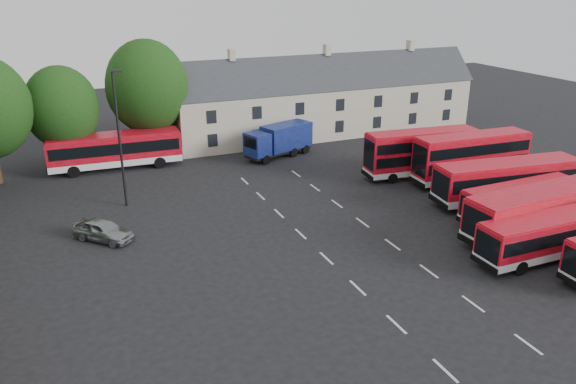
{
  "coord_description": "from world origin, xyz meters",
  "views": [
    {
      "loc": [
        -14.93,
        -26.51,
        16.77
      ],
      "look_at": [
        0.18,
        8.66,
        2.2
      ],
      "focal_mm": 35.0,
      "sensor_mm": 36.0,
      "label": 1
    }
  ],
  "objects_px": {
    "silver_car": "(103,230)",
    "bus_dd_south": "(471,155)",
    "lamppost": "(119,136)",
    "box_truck": "(279,139)"
  },
  "relations": [
    {
      "from": "box_truck",
      "to": "silver_car",
      "type": "height_order",
      "value": "box_truck"
    },
    {
      "from": "box_truck",
      "to": "silver_car",
      "type": "xyz_separation_m",
      "value": [
        -18.46,
        -13.14,
        -1.04
      ]
    },
    {
      "from": "box_truck",
      "to": "lamppost",
      "type": "height_order",
      "value": "lamppost"
    },
    {
      "from": "bus_dd_south",
      "to": "silver_car",
      "type": "xyz_separation_m",
      "value": [
        -30.9,
        0.42,
        -1.71
      ]
    },
    {
      "from": "bus_dd_south",
      "to": "lamppost",
      "type": "height_order",
      "value": "lamppost"
    },
    {
      "from": "box_truck",
      "to": "bus_dd_south",
      "type": "bearing_deg",
      "value": -66.36
    },
    {
      "from": "bus_dd_south",
      "to": "box_truck",
      "type": "bearing_deg",
      "value": 135.52
    },
    {
      "from": "silver_car",
      "to": "lamppost",
      "type": "height_order",
      "value": "lamppost"
    },
    {
      "from": "box_truck",
      "to": "silver_car",
      "type": "bearing_deg",
      "value": -163.46
    },
    {
      "from": "silver_car",
      "to": "bus_dd_south",
      "type": "bearing_deg",
      "value": -44.1
    }
  ]
}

